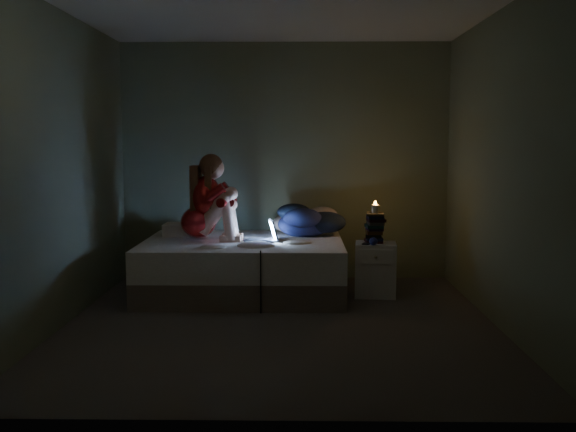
{
  "coord_description": "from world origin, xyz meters",
  "views": [
    {
      "loc": [
        0.15,
        -5.32,
        1.53
      ],
      "look_at": [
        0.05,
        1.0,
        0.8
      ],
      "focal_mm": 40.64,
      "sensor_mm": 36.0,
      "label": 1
    }
  ],
  "objects_px": {
    "bed": "(244,267)",
    "nightstand": "(375,269)",
    "woman": "(198,197)",
    "phone": "(368,244)",
    "candle": "(375,209)",
    "laptop": "(260,230)"
  },
  "relations": [
    {
      "from": "bed",
      "to": "candle",
      "type": "relative_size",
      "value": 24.67
    },
    {
      "from": "laptop",
      "to": "candle",
      "type": "xyz_separation_m",
      "value": [
        1.14,
        0.06,
        0.2
      ]
    },
    {
      "from": "woman",
      "to": "phone",
      "type": "xyz_separation_m",
      "value": [
        1.68,
        -0.12,
        -0.44
      ]
    },
    {
      "from": "candle",
      "to": "phone",
      "type": "relative_size",
      "value": 0.57
    },
    {
      "from": "laptop",
      "to": "nightstand",
      "type": "xyz_separation_m",
      "value": [
        1.15,
        0.01,
        -0.39
      ]
    },
    {
      "from": "bed",
      "to": "candle",
      "type": "xyz_separation_m",
      "value": [
        1.31,
        -0.01,
        0.59
      ]
    },
    {
      "from": "bed",
      "to": "phone",
      "type": "relative_size",
      "value": 14.1
    },
    {
      "from": "bed",
      "to": "woman",
      "type": "xyz_separation_m",
      "value": [
        -0.45,
        -0.01,
        0.7
      ]
    },
    {
      "from": "woman",
      "to": "candle",
      "type": "bearing_deg",
      "value": 1.7
    },
    {
      "from": "laptop",
      "to": "candle",
      "type": "relative_size",
      "value": 4.01
    },
    {
      "from": "woman",
      "to": "phone",
      "type": "bearing_deg",
      "value": -2.44
    },
    {
      "from": "bed",
      "to": "nightstand",
      "type": "relative_size",
      "value": 3.73
    },
    {
      "from": "candle",
      "to": "phone",
      "type": "xyz_separation_m",
      "value": [
        -0.08,
        -0.12,
        -0.32
      ]
    },
    {
      "from": "nightstand",
      "to": "phone",
      "type": "height_order",
      "value": "phone"
    },
    {
      "from": "woman",
      "to": "laptop",
      "type": "xyz_separation_m",
      "value": [
        0.62,
        -0.07,
        -0.32
      ]
    },
    {
      "from": "woman",
      "to": "phone",
      "type": "relative_size",
      "value": 6.19
    },
    {
      "from": "woman",
      "to": "phone",
      "type": "height_order",
      "value": "woman"
    },
    {
      "from": "laptop",
      "to": "candle",
      "type": "height_order",
      "value": "candle"
    },
    {
      "from": "nightstand",
      "to": "phone",
      "type": "distance_m",
      "value": 0.29
    },
    {
      "from": "bed",
      "to": "nightstand",
      "type": "height_order",
      "value": "bed"
    },
    {
      "from": "woman",
      "to": "candle",
      "type": "relative_size",
      "value": 10.83
    },
    {
      "from": "woman",
      "to": "nightstand",
      "type": "relative_size",
      "value": 1.64
    }
  ]
}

